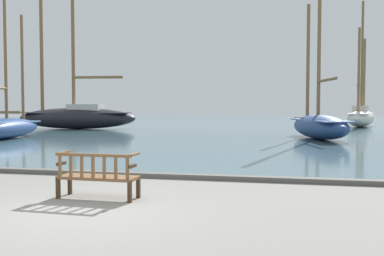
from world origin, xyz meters
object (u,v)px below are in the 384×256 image
(sailboat_outer_port, at_px, (361,116))
(sailboat_distant_harbor, at_px, (319,124))
(park_bench, at_px, (97,175))
(sailboat_centre_channel, at_px, (5,126))
(sailboat_nearest_starboard, at_px, (77,115))

(sailboat_outer_port, xyz_separation_m, sailboat_distant_harbor, (-5.01, -16.76, -0.18))
(park_bench, bearing_deg, sailboat_outer_port, 72.56)
(sailboat_centre_channel, xyz_separation_m, sailboat_distant_harbor, (17.14, 3.65, 0.11))
(sailboat_outer_port, bearing_deg, sailboat_distant_harbor, -106.64)
(park_bench, xyz_separation_m, sailboat_outer_port, (10.58, 33.68, 0.62))
(sailboat_centre_channel, bearing_deg, sailboat_nearest_starboard, 97.11)
(park_bench, relative_size, sailboat_outer_port, 0.14)
(sailboat_nearest_starboard, height_order, sailboat_distant_harbor, sailboat_nearest_starboard)
(park_bench, bearing_deg, sailboat_nearest_starboard, 117.96)
(sailboat_nearest_starboard, relative_size, sailboat_distant_harbor, 1.37)
(sailboat_nearest_starboard, distance_m, sailboat_distant_harbor, 19.99)
(park_bench, distance_m, sailboat_nearest_starboard, 27.65)
(sailboat_outer_port, relative_size, sailboat_distant_harbor, 1.09)
(sailboat_nearest_starboard, distance_m, sailboat_outer_port, 25.30)
(park_bench, distance_m, sailboat_distant_harbor, 17.82)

